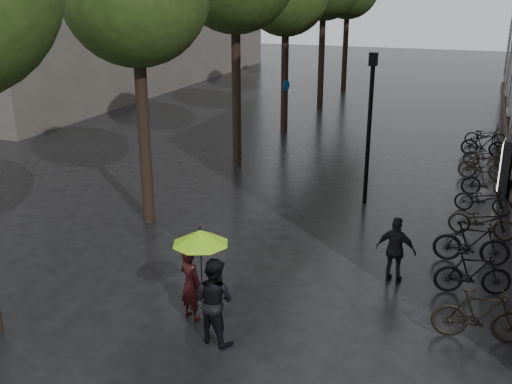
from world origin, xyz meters
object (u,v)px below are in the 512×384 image
at_px(pedestrian_walking, 396,250).
at_px(ad_lightbox, 506,166).
at_px(person_black, 214,300).
at_px(parked_bicycles, 483,191).
at_px(lamp_post, 370,115).
at_px(person_burgundy, 191,284).

bearing_deg(pedestrian_walking, ad_lightbox, -100.39).
bearing_deg(ad_lightbox, pedestrian_walking, -101.79).
distance_m(person_black, pedestrian_walking, 4.51).
bearing_deg(parked_bicycles, pedestrian_walking, -106.76).
distance_m(person_black, lamp_post, 8.69).
xyz_separation_m(person_burgundy, parked_bicycles, (5.27, 8.78, -0.28)).
bearing_deg(ad_lightbox, person_black, -109.10).
height_order(person_burgundy, pedestrian_walking, pedestrian_walking).
xyz_separation_m(person_black, ad_lightbox, (5.12, 10.80, 0.09)).
height_order(person_black, lamp_post, lamp_post).
bearing_deg(person_burgundy, lamp_post, -80.69).
bearing_deg(person_black, pedestrian_walking, -113.31).
bearing_deg(pedestrian_walking, person_burgundy, 48.01).
bearing_deg(ad_lightbox, lamp_post, -142.37).
height_order(person_burgundy, lamp_post, lamp_post).
distance_m(person_burgundy, pedestrian_walking, 4.63).
xyz_separation_m(pedestrian_walking, parked_bicycles, (1.74, 5.78, -0.28)).
bearing_deg(parked_bicycles, lamp_post, -164.03).
bearing_deg(person_burgundy, parked_bicycles, -97.71).
xyz_separation_m(person_burgundy, lamp_post, (1.95, 7.83, 1.98)).
xyz_separation_m(person_burgundy, ad_lightbox, (5.89, 10.23, 0.17)).
bearing_deg(parked_bicycles, ad_lightbox, 66.95).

